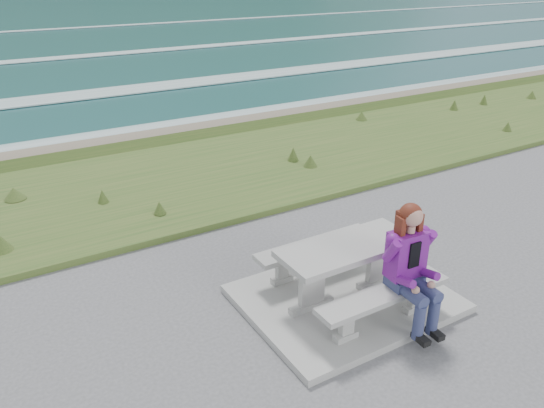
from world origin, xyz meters
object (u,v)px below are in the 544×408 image
at_px(bench_landward, 383,299).
at_px(bench_seaward, 315,249).
at_px(seated_woman, 413,283).
at_px(picnic_table, 347,257).

relative_size(bench_landward, bench_seaward, 1.00).
bearing_deg(seated_woman, bench_landward, 158.50).
relative_size(bench_landward, seated_woman, 1.19).
bearing_deg(picnic_table, seated_woman, -70.33).
height_order(picnic_table, bench_seaward, picnic_table).
height_order(picnic_table, bench_landward, picnic_table).
distance_m(picnic_table, bench_landward, 0.74).
bearing_deg(bench_landward, seated_woman, -25.46).
bearing_deg(bench_seaward, bench_landward, -90.00).
distance_m(picnic_table, seated_woman, 0.90).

